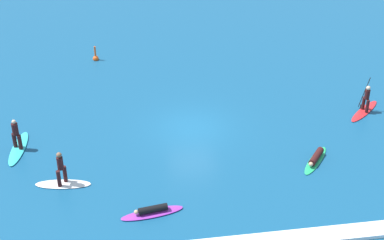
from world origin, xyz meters
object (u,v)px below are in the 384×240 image
object	(u,v)px
surfer_on_red_board	(365,105)
surfer_on_green_board	(316,158)
surfer_on_white_board	(62,176)
marker_buoy	(96,58)
surfer_on_teal_board	(18,143)
surfer_on_purple_board	(152,211)

from	to	relation	value
surfer_on_red_board	surfer_on_green_board	xyz separation A→B (m)	(-4.41, -4.37, -0.25)
surfer_on_white_board	marker_buoy	size ratio (longest dim) A/B	2.49
surfer_on_teal_board	surfer_on_green_board	bearing A→B (deg)	85.28
surfer_on_red_board	surfer_on_green_board	bearing A→B (deg)	-177.72
surfer_on_purple_board	surfer_on_green_board	bearing A→B (deg)	-170.21
marker_buoy	surfer_on_red_board	bearing A→B (deg)	-31.48
surfer_on_red_board	surfer_on_white_board	xyz separation A→B (m)	(-16.94, -4.49, 0.07)
surfer_on_purple_board	marker_buoy	distance (m)	16.77
surfer_on_purple_board	marker_buoy	size ratio (longest dim) A/B	2.66
surfer_on_red_board	surfer_on_purple_board	size ratio (longest dim) A/B	0.92
surfer_on_white_board	surfer_on_green_board	bearing A→B (deg)	-171.64
surfer_on_white_board	surfer_on_teal_board	world-z (taller)	surfer_on_white_board
surfer_on_red_board	marker_buoy	xyz separation A→B (m)	(-15.29, 9.36, -0.24)
marker_buoy	surfer_on_green_board	bearing A→B (deg)	-51.61
surfer_on_purple_board	marker_buoy	world-z (taller)	marker_buoy
surfer_on_red_board	surfer_on_white_board	size ratio (longest dim) A/B	0.99
surfer_on_red_board	surfer_on_teal_board	xyz separation A→B (m)	(-19.35, -1.07, -0.03)
surfer_on_purple_board	surfer_on_teal_board	xyz separation A→B (m)	(-6.42, 6.18, 0.24)
surfer_on_green_board	surfer_on_teal_board	distance (m)	15.30
surfer_on_red_board	surfer_on_purple_board	xyz separation A→B (m)	(-12.93, -7.24, -0.27)
marker_buoy	surfer_on_teal_board	bearing A→B (deg)	-111.26
surfer_on_red_board	surfer_on_teal_board	distance (m)	19.38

